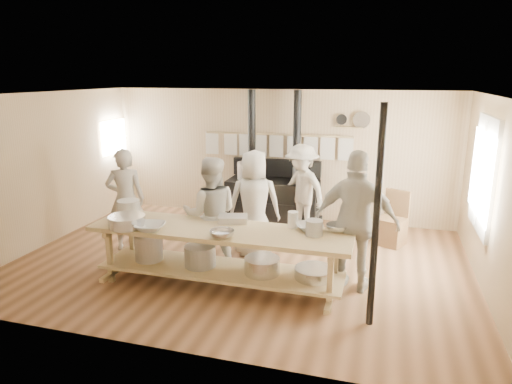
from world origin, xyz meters
TOP-DOWN VIEW (x-y plane):
  - ground at (0.00, 0.00)m, footprint 7.00×7.00m
  - room_shell at (0.00, 0.00)m, footprint 7.00×7.00m
  - window_right at (3.47, 0.60)m, footprint 0.09×1.50m
  - left_opening at (-3.45, 2.00)m, footprint 0.00×0.90m
  - stove at (-0.01, 2.12)m, footprint 1.90×0.75m
  - towel_rail at (-0.00, 2.40)m, footprint 3.00×0.04m
  - back_wall_shelf at (1.46, 2.43)m, footprint 0.63×0.14m
  - prep_table at (-0.01, -0.90)m, footprint 3.60×0.90m
  - support_post at (2.05, -1.35)m, footprint 0.08×0.08m
  - cook_far_left at (-2.01, 0.03)m, footprint 0.74×0.64m
  - cook_left at (-0.34, -0.35)m, footprint 1.00×0.88m
  - cook_center at (0.12, 0.38)m, footprint 0.95×0.74m
  - cook_right at (1.78, -0.47)m, footprint 1.19×0.63m
  - cook_by_window at (0.66, 1.61)m, footprint 1.24×1.10m
  - chair at (2.28, 1.47)m, footprint 0.58×0.58m
  - bowl_white_a at (-0.87, -1.23)m, footprint 0.46×0.46m
  - bowl_steel_a at (0.15, -1.23)m, footprint 0.44×0.44m
  - bowl_white_b at (1.19, -0.63)m, footprint 0.46×0.46m
  - bowl_steel_b at (1.55, -0.57)m, footprint 0.42×0.42m
  - roasting_pan at (0.08, -0.57)m, footprint 0.46×0.37m
  - mixing_bowl_large at (-1.25, -1.18)m, footprint 0.59×0.59m
  - bucket_galv at (1.28, -0.82)m, footprint 0.27×0.27m
  - deep_bowl_enamel at (-1.55, -0.63)m, footprint 0.44×0.44m
  - pitcher at (0.95, -0.57)m, footprint 0.19×0.19m

SIDE VIEW (x-z plane):
  - ground at x=0.00m, z-range 0.00..0.00m
  - chair at x=2.28m, z-range -0.19..0.75m
  - prep_table at x=-0.01m, z-range 0.10..0.95m
  - stove at x=-0.01m, z-range -0.78..1.82m
  - cook_by_window at x=0.66m, z-range 0.00..1.67m
  - cook_far_left at x=-2.01m, z-range 0.00..1.72m
  - cook_left at x=-0.34m, z-range 0.00..1.73m
  - cook_center at x=0.12m, z-range 0.00..1.73m
  - bowl_white_b at x=1.19m, z-range 0.85..0.94m
  - roasting_pan at x=0.08m, z-range 0.85..0.94m
  - bowl_white_a at x=-0.87m, z-range 0.85..0.95m
  - bowl_steel_b at x=1.55m, z-range 0.85..0.95m
  - bowl_steel_a at x=0.15m, z-range 0.85..0.95m
  - mixing_bowl_large at x=-1.25m, z-range 0.85..1.01m
  - bucket_galv at x=1.28m, z-range 0.85..1.06m
  - deep_bowl_enamel at x=-1.55m, z-range 0.85..1.06m
  - pitcher at x=0.95m, z-range 0.85..1.07m
  - cook_right at x=1.78m, z-range 0.00..1.94m
  - support_post at x=2.05m, z-range 0.00..2.60m
  - window_right at x=3.47m, z-range 0.67..2.33m
  - towel_rail at x=0.00m, z-range 1.31..1.78m
  - left_opening at x=-3.45m, z-range 1.15..2.05m
  - room_shell at x=0.00m, z-range -1.88..5.12m
  - back_wall_shelf at x=1.46m, z-range 1.84..2.17m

